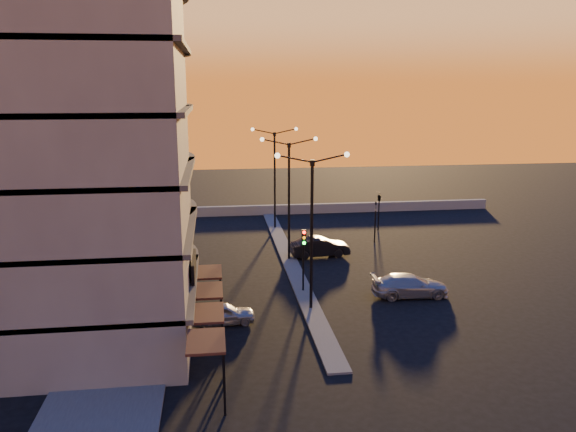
{
  "coord_description": "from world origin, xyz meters",
  "views": [
    {
      "loc": [
        -5.54,
        -31.32,
        13.15
      ],
      "look_at": [
        -0.55,
        6.38,
        4.35
      ],
      "focal_mm": 35.0,
      "sensor_mm": 36.0,
      "label": 1
    }
  ],
  "objects_px": {
    "traffic_light_main": "(304,250)",
    "car_hatchback": "(223,314)",
    "streetlamp_mid": "(289,189)",
    "car_wagon": "(410,285)",
    "car_sedan": "(320,247)"
  },
  "relations": [
    {
      "from": "car_wagon",
      "to": "traffic_light_main",
      "type": "bearing_deg",
      "value": 79.7
    },
    {
      "from": "car_hatchback",
      "to": "car_sedan",
      "type": "height_order",
      "value": "car_sedan"
    },
    {
      "from": "streetlamp_mid",
      "to": "car_sedan",
      "type": "height_order",
      "value": "streetlamp_mid"
    },
    {
      "from": "streetlamp_mid",
      "to": "car_hatchback",
      "type": "bearing_deg",
      "value": -114.86
    },
    {
      "from": "car_sedan",
      "to": "car_hatchback",
      "type": "bearing_deg",
      "value": 141.71
    },
    {
      "from": "car_wagon",
      "to": "car_sedan",
      "type": "bearing_deg",
      "value": 26.63
    },
    {
      "from": "traffic_light_main",
      "to": "car_wagon",
      "type": "bearing_deg",
      "value": -12.88
    },
    {
      "from": "traffic_light_main",
      "to": "car_hatchback",
      "type": "xyz_separation_m",
      "value": [
        -5.29,
        -4.29,
        -2.28
      ]
    },
    {
      "from": "streetlamp_mid",
      "to": "traffic_light_main",
      "type": "bearing_deg",
      "value": -90.0
    },
    {
      "from": "streetlamp_mid",
      "to": "car_wagon",
      "type": "distance_m",
      "value": 11.97
    },
    {
      "from": "streetlamp_mid",
      "to": "car_wagon",
      "type": "xyz_separation_m",
      "value": [
        6.68,
        -8.66,
        -4.88
      ]
    },
    {
      "from": "traffic_light_main",
      "to": "car_wagon",
      "type": "height_order",
      "value": "traffic_light_main"
    },
    {
      "from": "car_sedan",
      "to": "car_wagon",
      "type": "bearing_deg",
      "value": -161.27
    },
    {
      "from": "car_hatchback",
      "to": "car_sedan",
      "type": "relative_size",
      "value": 0.77
    },
    {
      "from": "traffic_light_main",
      "to": "car_hatchback",
      "type": "distance_m",
      "value": 7.19
    }
  ]
}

